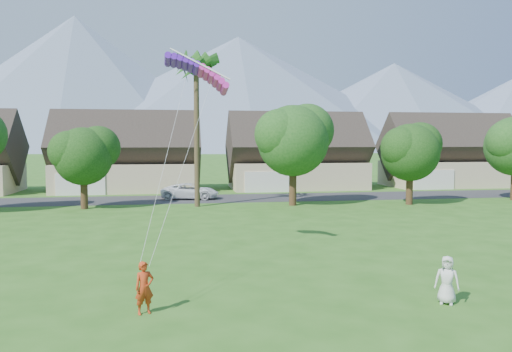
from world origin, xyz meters
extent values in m
plane|color=#2D6019|center=(0.00, 0.00, 0.00)|extent=(500.00, 500.00, 0.00)
cube|color=#2D2D30|center=(0.00, 34.00, 0.01)|extent=(90.00, 7.00, 0.01)
imported|color=#B93615|center=(-4.68, 2.83, 0.83)|extent=(0.71, 0.60, 1.66)
imported|color=silver|center=(5.21, 2.25, 0.81)|extent=(0.94, 0.84, 1.61)
imported|color=white|center=(-2.44, 34.00, 0.74)|extent=(5.68, 3.37, 1.48)
cone|color=slate|center=(-55.00, 260.00, 35.00)|extent=(190.00, 190.00, 70.00)
cone|color=slate|center=(30.00, 260.00, 31.00)|extent=(240.00, 240.00, 62.00)
cone|color=slate|center=(120.00, 260.00, 25.00)|extent=(200.00, 200.00, 50.00)
cube|color=beige|center=(-9.00, 43.00, 1.50)|extent=(15.00, 8.00, 3.00)
cube|color=#382D28|center=(-9.00, 43.00, 4.79)|extent=(15.75, 8.15, 8.15)
cube|color=silver|center=(-13.20, 38.94, 1.10)|extent=(4.80, 0.12, 2.20)
cube|color=beige|center=(10.00, 43.00, 1.50)|extent=(15.00, 8.00, 3.00)
cube|color=#382D28|center=(10.00, 43.00, 4.79)|extent=(15.75, 8.15, 8.15)
cube|color=silver|center=(5.80, 38.94, 1.10)|extent=(4.80, 0.12, 2.20)
cube|color=beige|center=(29.00, 43.00, 1.50)|extent=(15.00, 8.00, 3.00)
cube|color=#382D28|center=(29.00, 43.00, 4.79)|extent=(15.75, 8.15, 8.15)
cube|color=silver|center=(24.80, 38.94, 1.10)|extent=(4.80, 0.12, 2.20)
cylinder|color=#47301C|center=(-11.00, 28.50, 1.09)|extent=(0.56, 0.56, 2.18)
sphere|color=#214916|center=(-11.00, 28.50, 4.22)|extent=(4.62, 4.62, 4.62)
cylinder|color=#47301C|center=(6.00, 28.00, 1.41)|extent=(0.62, 0.62, 2.82)
sphere|color=#214916|center=(6.00, 28.00, 5.46)|extent=(5.98, 5.98, 5.98)
cylinder|color=#47301C|center=(16.00, 27.00, 1.15)|extent=(0.58, 0.58, 2.30)
sphere|color=#214916|center=(16.00, 27.00, 4.46)|extent=(4.90, 4.90, 4.90)
cylinder|color=#4C3D26|center=(-2.00, 28.50, 6.00)|extent=(0.44, 0.44, 12.00)
sphere|color=#286021|center=(-2.00, 28.50, 12.30)|extent=(3.00, 3.00, 3.00)
cube|color=#5A19C0|center=(-3.37, 10.07, 8.66)|extent=(1.63, 1.14, 0.50)
cube|color=#D928A7|center=(-1.83, 10.07, 8.66)|extent=(1.63, 1.14, 0.50)
camera|label=1|loc=(-3.63, -12.86, 5.42)|focal=35.00mm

